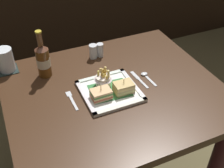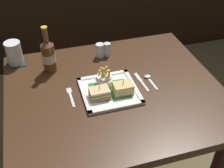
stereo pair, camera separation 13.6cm
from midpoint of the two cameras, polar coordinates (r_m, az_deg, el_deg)
The scene contains 13 objects.
dining_table at distance 1.50m, azimuth -2.20°, elevation -5.60°, with size 1.04×0.89×0.76m.
square_plate at distance 1.37m, azimuth -3.28°, elevation -1.55°, with size 0.27×0.27×0.02m.
sandwich_half_left at distance 1.32m, azimuth -5.14°, elevation -2.13°, with size 0.09×0.07×0.07m.
sandwich_half_right at distance 1.35m, azimuth -0.55°, elevation -0.80°, with size 0.09×0.07×0.07m.
fries_cup at distance 1.38m, azimuth -4.59°, elevation 0.86°, with size 0.09×0.09×0.11m.
beer_bottle at distance 1.49m, azimuth -16.12°, elevation 4.55°, with size 0.07×0.07×0.25m.
drink_coaster at distance 1.64m, azimuth -22.23°, elevation 2.52°, with size 0.10×0.10×0.00m, color black.
water_glass at distance 1.61m, azimuth -22.69°, elevation 4.14°, with size 0.08×0.08×0.12m.
fork at distance 1.36m, azimuth -10.91°, elevation -3.14°, with size 0.02×0.14×0.00m.
knife at distance 1.46m, azimuth 2.65°, elevation 0.94°, with size 0.03×0.16×0.00m.
spoon at distance 1.48m, azimuth 4.16°, elevation 1.57°, with size 0.03×0.12×0.01m.
salt_shaker at distance 1.61m, azimuth -6.22°, elevation 6.23°, with size 0.05×0.05×0.08m.
pepper_shaker at distance 1.62m, azimuth -4.79°, elevation 6.54°, with size 0.04×0.04×0.08m.
Camera 1 is at (-0.45, -0.99, 1.64)m, focal length 45.93 mm.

